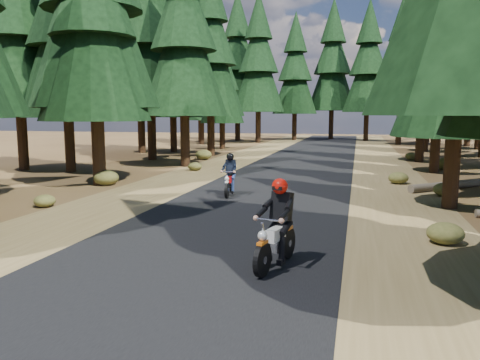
% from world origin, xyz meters
% --- Properties ---
extents(ground, '(120.00, 120.00, 0.00)m').
position_xyz_m(ground, '(0.00, 0.00, 0.00)').
color(ground, '#432E18').
rests_on(ground, ground).
extents(road, '(6.00, 100.00, 0.01)m').
position_xyz_m(road, '(0.00, 5.00, 0.01)').
color(road, black).
rests_on(road, ground).
extents(shoulder_l, '(3.20, 100.00, 0.01)m').
position_xyz_m(shoulder_l, '(-4.60, 5.00, 0.00)').
color(shoulder_l, brown).
rests_on(shoulder_l, ground).
extents(shoulder_r, '(3.20, 100.00, 0.01)m').
position_xyz_m(shoulder_r, '(4.60, 5.00, 0.00)').
color(shoulder_r, brown).
rests_on(shoulder_r, ground).
extents(pine_forest, '(34.59, 55.08, 16.32)m').
position_xyz_m(pine_forest, '(-0.02, 21.05, 7.89)').
color(pine_forest, black).
rests_on(pine_forest, ground).
extents(log_near, '(4.11, 3.70, 0.32)m').
position_xyz_m(log_near, '(7.12, 8.90, 0.16)').
color(log_near, '#4C4233').
rests_on(log_near, ground).
extents(understory_shrubs, '(15.79, 30.77, 0.67)m').
position_xyz_m(understory_shrubs, '(0.39, 8.16, 0.28)').
color(understory_shrubs, '#474C1E').
rests_on(understory_shrubs, ground).
extents(rider_lead, '(0.99, 2.00, 1.71)m').
position_xyz_m(rider_lead, '(1.73, -2.54, 0.58)').
color(rider_lead, silver).
rests_on(rider_lead, road).
extents(rider_follow, '(0.69, 1.76, 1.53)m').
position_xyz_m(rider_follow, '(-1.28, 5.01, 0.52)').
color(rider_follow, '#910909').
rests_on(rider_follow, road).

